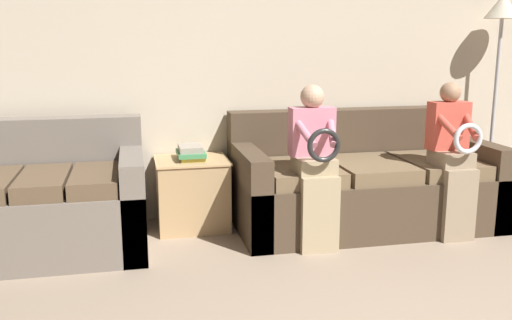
{
  "coord_description": "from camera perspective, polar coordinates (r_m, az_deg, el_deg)",
  "views": [
    {
      "loc": [
        -1.41,
        -1.53,
        1.46
      ],
      "look_at": [
        -0.66,
        1.84,
        0.73
      ],
      "focal_mm": 40.0,
      "sensor_mm": 36.0,
      "label": 1
    }
  ],
  "objects": [
    {
      "name": "couch_main",
      "position": [
        4.64,
        10.55,
        -2.47
      ],
      "size": [
        2.03,
        0.96,
        0.89
      ],
      "color": "#473828",
      "rests_on": "ground_plane"
    },
    {
      "name": "couch_side",
      "position": [
        4.25,
        -20.03,
        -4.19
      ],
      "size": [
        1.32,
        0.94,
        0.9
      ],
      "color": "#70665B",
      "rests_on": "ground_plane"
    },
    {
      "name": "floor_lamp",
      "position": [
        5.36,
        23.28,
        11.77
      ],
      "size": [
        0.3,
        0.3,
        1.83
      ],
      "color": "#2D2B28",
      "rests_on": "ground_plane"
    },
    {
      "name": "side_shelf",
      "position": [
        4.5,
        -6.4,
        -3.24
      ],
      "size": [
        0.56,
        0.5,
        0.55
      ],
      "color": "tan",
      "rests_on": "ground_plane"
    },
    {
      "name": "book_stack",
      "position": [
        4.42,
        -6.52,
        0.74
      ],
      "size": [
        0.21,
        0.3,
        0.11
      ],
      "color": "gold",
      "rests_on": "side_shelf"
    },
    {
      "name": "child_left_seated",
      "position": [
        4.01,
        5.94,
        -0.0
      ],
      "size": [
        0.32,
        0.37,
        1.15
      ],
      "color": "tan",
      "rests_on": "ground_plane"
    },
    {
      "name": "child_right_seated",
      "position": [
        4.46,
        19.11,
        0.6
      ],
      "size": [
        0.3,
        0.36,
        1.15
      ],
      "color": "gray",
      "rests_on": "ground_plane"
    },
    {
      "name": "wall_back",
      "position": [
        4.83,
        4.57,
        9.76
      ],
      "size": [
        7.98,
        0.06,
        2.55
      ],
      "color": "beige",
      "rests_on": "ground_plane"
    }
  ]
}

